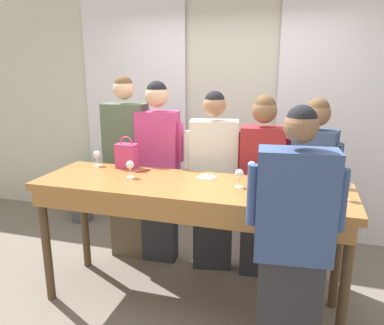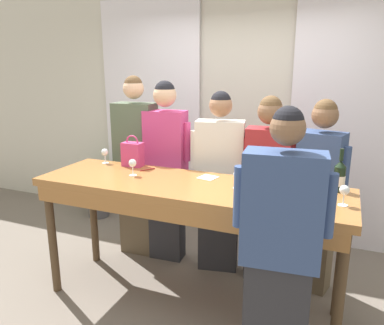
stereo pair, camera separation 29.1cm
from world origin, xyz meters
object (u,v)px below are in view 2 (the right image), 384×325
(host_pouring, at_px, (279,254))
(potted_plant, at_px, (97,186))
(wine_glass_center_left, at_px, (238,176))
(wine_glass_center_mid, at_px, (322,181))
(wine_bottle, at_px, (339,176))
(wine_glass_front_left, at_px, (105,153))
(wine_glass_center_right, at_px, (253,168))
(guest_cream_sweater, at_px, (219,181))
(guest_striped_shirt, at_px, (266,187))
(wine_glass_front_mid, at_px, (344,191))
(guest_pink_top, at_px, (166,169))
(handbag, at_px, (133,154))
(guest_navy_coat, at_px, (318,194))
(guest_olive_jacket, at_px, (136,165))
(wine_glass_back_left, at_px, (285,171))
(wine_glass_front_right, at_px, (133,164))
(tasting_bar, at_px, (187,198))

(host_pouring, bearing_deg, potted_plant, 145.46)
(wine_glass_center_left, relative_size, wine_glass_center_mid, 1.00)
(wine_bottle, bearing_deg, wine_glass_center_mid, -130.49)
(wine_glass_front_left, distance_m, wine_glass_center_right, 1.39)
(guest_cream_sweater, height_order, guest_striped_shirt, guest_cream_sweater)
(wine_glass_front_mid, relative_size, guest_pink_top, 0.08)
(wine_glass_front_mid, bearing_deg, wine_glass_center_mid, 132.58)
(handbag, relative_size, potted_plant, 0.38)
(wine_bottle, bearing_deg, wine_glass_center_right, 176.15)
(wine_glass_front_mid, distance_m, guest_navy_coat, 0.75)
(guest_olive_jacket, bearing_deg, guest_cream_sweater, 0.00)
(guest_cream_sweater, bearing_deg, guest_navy_coat, 0.00)
(handbag, height_order, host_pouring, host_pouring)
(wine_glass_center_mid, bearing_deg, wine_glass_front_mid, -47.42)
(guest_olive_jacket, distance_m, guest_navy_coat, 1.76)
(handbag, distance_m, guest_pink_top, 0.43)
(wine_glass_center_left, xyz_separation_m, potted_plant, (-2.20, 1.23, -0.73))
(host_pouring, bearing_deg, guest_pink_top, 137.97)
(wine_glass_center_left, xyz_separation_m, wine_glass_center_right, (0.06, 0.26, 0.00))
(wine_glass_center_mid, height_order, guest_striped_shirt, guest_striped_shirt)
(wine_glass_front_left, xyz_separation_m, guest_navy_coat, (1.88, 0.36, -0.27))
(wine_glass_front_left, height_order, guest_navy_coat, guest_navy_coat)
(wine_bottle, distance_m, wine_glass_back_left, 0.39)
(wine_bottle, distance_m, wine_glass_center_mid, 0.17)
(wine_glass_center_right, relative_size, guest_olive_jacket, 0.08)
(wine_glass_front_right, bearing_deg, handbag, 120.85)
(wine_glass_back_left, relative_size, guest_navy_coat, 0.08)
(guest_navy_coat, bearing_deg, wine_bottle, -68.12)
(wine_glass_front_left, xyz_separation_m, wine_glass_front_right, (0.45, -0.25, 0.00))
(wine_bottle, xyz_separation_m, wine_glass_front_right, (-1.58, -0.22, -0.01))
(wine_glass_front_left, xyz_separation_m, host_pouring, (1.75, -0.81, -0.26))
(handbag, bearing_deg, guest_olive_jacket, 116.80)
(guest_navy_coat, bearing_deg, handbag, -167.77)
(tasting_bar, xyz_separation_m, guest_olive_jacket, (-0.84, 0.65, 0.01))
(wine_glass_center_right, bearing_deg, handbag, -179.77)
(wine_glass_center_left, bearing_deg, wine_glass_center_mid, 8.64)
(wine_glass_center_mid, bearing_deg, guest_cream_sweater, 150.85)
(wine_glass_front_mid, height_order, guest_striped_shirt, guest_striped_shirt)
(wine_glass_center_right, height_order, guest_navy_coat, guest_navy_coat)
(handbag, bearing_deg, guest_striped_shirt, 16.64)
(guest_striped_shirt, xyz_separation_m, host_pouring, (0.31, -1.17, -0.00))
(guest_navy_coat, distance_m, potted_plant, 2.85)
(wine_glass_front_mid, xyz_separation_m, wine_glass_front_right, (-1.62, 0.07, -0.00))
(wine_glass_center_left, height_order, wine_glass_center_right, same)
(wine_glass_center_mid, xyz_separation_m, potted_plant, (-2.78, 1.14, -0.73))
(handbag, relative_size, guest_olive_jacket, 0.15)
(wine_glass_front_mid, xyz_separation_m, guest_olive_jacket, (-1.95, 0.68, -0.20))
(wine_glass_back_left, distance_m, guest_navy_coat, 0.49)
(wine_glass_front_left, bearing_deg, tasting_bar, -17.02)
(wine_glass_front_mid, relative_size, wine_glass_center_right, 1.00)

